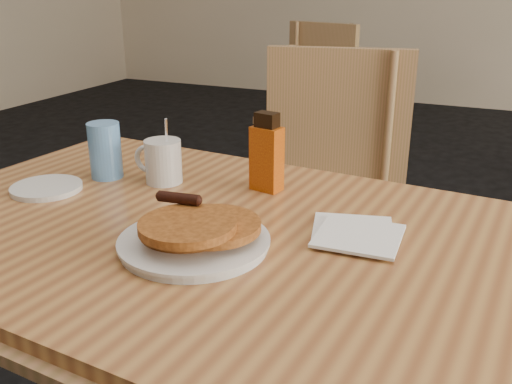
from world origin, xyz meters
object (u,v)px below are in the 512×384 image
at_px(chair_wall_extra, 315,96).
at_px(blue_tumbler, 105,150).
at_px(main_table, 202,244).
at_px(coffee_mug, 162,160).
at_px(syrup_bottle, 267,155).
at_px(pancake_plate, 195,235).
at_px(chair_main_far, 325,183).

xyz_separation_m(chair_wall_extra, blue_tumbler, (0.14, -1.98, 0.24)).
height_order(main_table, blue_tumbler, blue_tumbler).
bearing_deg(chair_wall_extra, coffee_mug, -65.76).
height_order(coffee_mug, syrup_bottle, syrup_bottle).
relative_size(pancake_plate, blue_tumbler, 2.04).
height_order(pancake_plate, syrup_bottle, syrup_bottle).
relative_size(chair_main_far, pancake_plate, 3.71).
height_order(chair_wall_extra, syrup_bottle, chair_wall_extra).
bearing_deg(chair_main_far, chair_wall_extra, 97.99).
bearing_deg(chair_main_far, pancake_plate, -100.74).
distance_m(main_table, pancake_plate, 0.12).
bearing_deg(chair_wall_extra, chair_main_far, -54.07).
bearing_deg(coffee_mug, chair_main_far, 62.08).
xyz_separation_m(coffee_mug, syrup_bottle, (0.24, 0.05, 0.03)).
height_order(chair_wall_extra, pancake_plate, chair_wall_extra).
xyz_separation_m(main_table, chair_main_far, (0.02, 0.73, -0.11)).
bearing_deg(syrup_bottle, blue_tumbler, -157.63).
bearing_deg(chair_main_far, blue_tumbler, -134.29).
distance_m(pancake_plate, coffee_mug, 0.36).
height_order(chair_wall_extra, blue_tumbler, chair_wall_extra).
height_order(chair_main_far, coffee_mug, chair_main_far).
height_order(chair_wall_extra, coffee_mug, chair_wall_extra).
bearing_deg(chair_main_far, syrup_bottle, -100.17).
xyz_separation_m(coffee_mug, blue_tumbler, (-0.14, -0.03, 0.01)).
distance_m(chair_wall_extra, syrup_bottle, 1.99).
distance_m(pancake_plate, syrup_bottle, 0.33).
bearing_deg(blue_tumbler, syrup_bottle, 11.43).
height_order(chair_main_far, chair_wall_extra, chair_main_far).
relative_size(coffee_mug, blue_tumbler, 1.20).
bearing_deg(chair_wall_extra, main_table, -61.15).
distance_m(chair_main_far, blue_tumbler, 0.72).
bearing_deg(coffee_mug, pancake_plate, -54.04).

